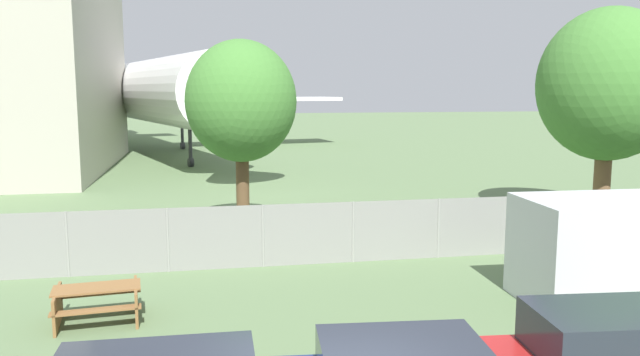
{
  "coord_description": "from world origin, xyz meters",
  "views": [
    {
      "loc": [
        -1.56,
        -6.71,
        4.87
      ],
      "look_at": [
        2.16,
        13.01,
        2.0
      ],
      "focal_mm": 35.0,
      "sensor_mm": 36.0,
      "label": 1
    }
  ],
  "objects_px": {
    "airplane": "(149,92)",
    "tree_near_hangar": "(241,102)",
    "portable_cabin": "(606,251)",
    "tree_left_of_cabin": "(608,85)",
    "picnic_bench_open_grass": "(97,300)"
  },
  "relations": [
    {
      "from": "portable_cabin",
      "to": "tree_near_hangar",
      "type": "height_order",
      "value": "tree_near_hangar"
    },
    {
      "from": "airplane",
      "to": "picnic_bench_open_grass",
      "type": "height_order",
      "value": "airplane"
    },
    {
      "from": "airplane",
      "to": "tree_near_hangar",
      "type": "relative_size",
      "value": 6.39
    },
    {
      "from": "tree_left_of_cabin",
      "to": "tree_near_hangar",
      "type": "bearing_deg",
      "value": -178.48
    },
    {
      "from": "airplane",
      "to": "picnic_bench_open_grass",
      "type": "distance_m",
      "value": 37.07
    },
    {
      "from": "tree_near_hangar",
      "to": "tree_left_of_cabin",
      "type": "distance_m",
      "value": 13.41
    },
    {
      "from": "airplane",
      "to": "portable_cabin",
      "type": "height_order",
      "value": "airplane"
    },
    {
      "from": "airplane",
      "to": "picnic_bench_open_grass",
      "type": "bearing_deg",
      "value": -14.76
    },
    {
      "from": "picnic_bench_open_grass",
      "to": "portable_cabin",
      "type": "bearing_deg",
      "value": -4.25
    },
    {
      "from": "airplane",
      "to": "tree_near_hangar",
      "type": "xyz_separation_m",
      "value": [
        5.19,
        -29.74,
        -0.21
      ]
    },
    {
      "from": "airplane",
      "to": "portable_cabin",
      "type": "xyz_separation_m",
      "value": [
        12.96,
        -37.64,
        -3.46
      ]
    },
    {
      "from": "tree_near_hangar",
      "to": "tree_left_of_cabin",
      "type": "relative_size",
      "value": 0.82
    },
    {
      "from": "portable_cabin",
      "to": "picnic_bench_open_grass",
      "type": "bearing_deg",
      "value": 177.75
    },
    {
      "from": "airplane",
      "to": "tree_near_hangar",
      "type": "height_order",
      "value": "airplane"
    },
    {
      "from": "tree_near_hangar",
      "to": "tree_left_of_cabin",
      "type": "height_order",
      "value": "tree_left_of_cabin"
    }
  ]
}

